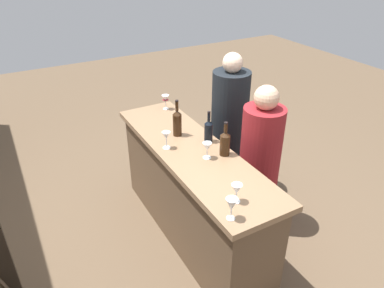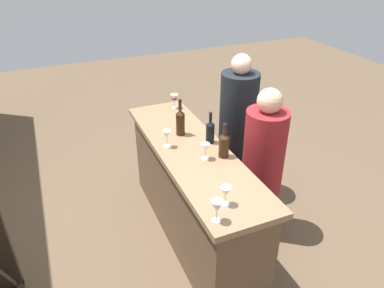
{
  "view_description": "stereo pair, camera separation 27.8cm",
  "coord_description": "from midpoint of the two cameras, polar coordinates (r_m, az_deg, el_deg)",
  "views": [
    {
      "loc": [
        -2.3,
        1.28,
        2.5
      ],
      "look_at": [
        0.0,
        0.0,
        1.0
      ],
      "focal_mm": 34.05,
      "sensor_mm": 36.0,
      "label": 1
    },
    {
      "loc": [
        -2.42,
        1.03,
        2.5
      ],
      "look_at": [
        0.0,
        0.0,
        1.0
      ],
      "focal_mm": 34.05,
      "sensor_mm": 36.0,
      "label": 2
    }
  ],
  "objects": [
    {
      "name": "ground_plane",
      "position": [
        3.63,
        2.26,
        -13.84
      ],
      "size": [
        12.0,
        12.0,
        0.0
      ],
      "primitive_type": "plane",
      "color": "brown"
    },
    {
      "name": "wine_glass_near_center",
      "position": [
        2.88,
        4.86,
        -0.7
      ],
      "size": [
        0.08,
        0.08,
        0.14
      ],
      "color": "white",
      "rests_on": "bar_counter"
    },
    {
      "name": "wine_bottle_second_left_near_black",
      "position": [
        3.12,
        5.42,
        1.95
      ],
      "size": [
        0.07,
        0.07,
        0.28
      ],
      "color": "black",
      "rests_on": "bar_counter"
    },
    {
      "name": "wine_glass_near_right",
      "position": [
        2.42,
        8.6,
        -7.59
      ],
      "size": [
        0.07,
        0.07,
        0.14
      ],
      "color": "white",
      "rests_on": "bar_counter"
    },
    {
      "name": "wine_glass_far_center",
      "position": [
        2.28,
        7.47,
        -9.9
      ],
      "size": [
        0.08,
        0.08,
        0.16
      ],
      "color": "white",
      "rests_on": "bar_counter"
    },
    {
      "name": "bar_counter",
      "position": [
        3.32,
        2.42,
        -7.86
      ],
      "size": [
        2.02,
        0.57,
        0.95
      ],
      "color": "brown",
      "rests_on": "ground"
    },
    {
      "name": "person_left_guest",
      "position": [
        3.39,
        13.23,
        -4.05
      ],
      "size": [
        0.41,
        0.41,
        1.44
      ],
      "rotation": [
        0.0,
        0.0,
        1.68
      ],
      "color": "maroon",
      "rests_on": "ground"
    },
    {
      "name": "wine_glass_near_left",
      "position": [
        3.76,
        -0.68,
        7.15
      ],
      "size": [
        0.08,
        0.08,
        0.15
      ],
      "color": "white",
      "rests_on": "bar_counter"
    },
    {
      "name": "wine_glass_far_left",
      "position": [
        3.03,
        -1.35,
        1.33
      ],
      "size": [
        0.07,
        0.07,
        0.15
      ],
      "color": "white",
      "rests_on": "bar_counter"
    },
    {
      "name": "wine_bottle_leftmost_amber_brown",
      "position": [
        2.92,
        7.74,
        -0.12
      ],
      "size": [
        0.08,
        0.08,
        0.29
      ],
      "color": "#331E0F",
      "rests_on": "bar_counter"
    },
    {
      "name": "person_center_guest",
      "position": [
        3.85,
        9.09,
        1.63
      ],
      "size": [
        0.5,
        0.5,
        1.55
      ],
      "rotation": [
        0.0,
        0.0,
        1.18
      ],
      "color": "black",
      "rests_on": "ground"
    },
    {
      "name": "wine_bottle_center_amber_brown",
      "position": [
        3.22,
        0.63,
        3.49
      ],
      "size": [
        0.08,
        0.08,
        0.34
      ],
      "color": "#331E0F",
      "rests_on": "bar_counter"
    }
  ]
}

